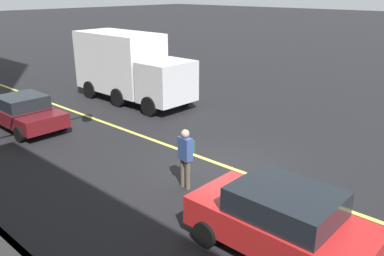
{
  "coord_description": "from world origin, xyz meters",
  "views": [
    {
      "loc": [
        -7.24,
        9.38,
        5.47
      ],
      "look_at": [
        0.9,
        0.5,
        1.21
      ],
      "focal_mm": 37.1,
      "sensor_mm": 36.0,
      "label": 1
    }
  ],
  "objects_px": {
    "car_red": "(281,220)",
    "truck_white": "(129,66)",
    "pedestrian_with_backpack": "(186,154)",
    "car_maroon": "(24,112)"
  },
  "relations": [
    {
      "from": "car_red",
      "to": "truck_white",
      "type": "height_order",
      "value": "truck_white"
    },
    {
      "from": "truck_white",
      "to": "pedestrian_with_backpack",
      "type": "bearing_deg",
      "value": 149.98
    },
    {
      "from": "car_maroon",
      "to": "truck_white",
      "type": "relative_size",
      "value": 0.58
    },
    {
      "from": "car_red",
      "to": "car_maroon",
      "type": "distance_m",
      "value": 11.96
    },
    {
      "from": "car_maroon",
      "to": "pedestrian_with_backpack",
      "type": "xyz_separation_m",
      "value": [
        -8.4,
        -0.71,
        0.35
      ]
    },
    {
      "from": "car_maroon",
      "to": "car_red",
      "type": "bearing_deg",
      "value": 179.49
    },
    {
      "from": "car_red",
      "to": "car_maroon",
      "type": "relative_size",
      "value": 1.01
    },
    {
      "from": "car_red",
      "to": "pedestrian_with_backpack",
      "type": "height_order",
      "value": "pedestrian_with_backpack"
    },
    {
      "from": "car_red",
      "to": "pedestrian_with_backpack",
      "type": "relative_size",
      "value": 2.23
    },
    {
      "from": "car_maroon",
      "to": "pedestrian_with_backpack",
      "type": "relative_size",
      "value": 2.21
    }
  ]
}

